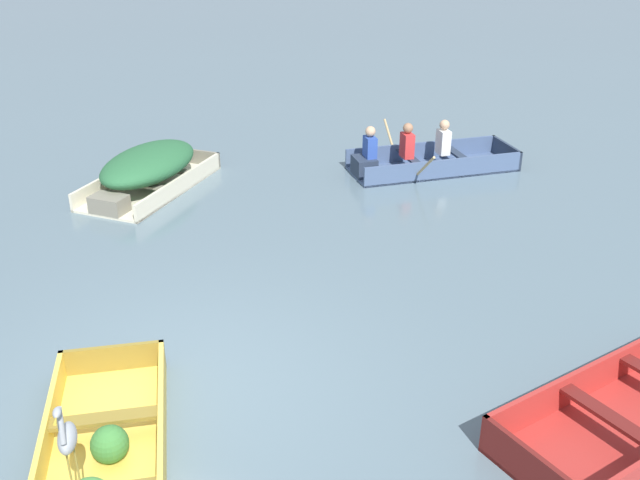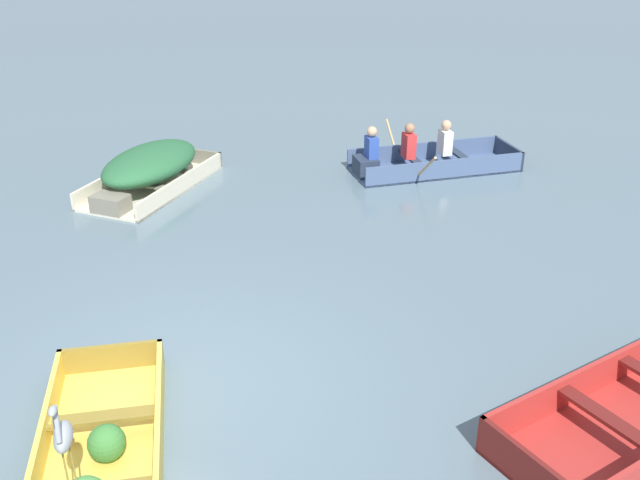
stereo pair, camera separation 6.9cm
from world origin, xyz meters
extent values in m
plane|color=slate|center=(0.00, 0.00, 0.00)|extent=(80.00, 80.00, 0.00)
cube|color=#E5BC47|center=(0.01, -1.26, 0.02)|extent=(2.53, 3.16, 0.04)
cube|color=#E5BC47|center=(0.43, -0.99, 0.17)|extent=(1.67, 2.62, 0.33)
cube|color=#E5BC47|center=(-0.42, -1.53, 0.17)|extent=(1.67, 2.62, 0.33)
cube|color=olive|center=(-0.80, 0.01, 0.17)|extent=(0.92, 0.61, 0.33)
cube|color=olive|center=(-0.24, -0.87, 0.25)|extent=(0.90, 0.65, 0.04)
sphere|color=#387533|center=(-0.03, -1.10, 0.21)|extent=(0.34, 0.34, 0.34)
cube|color=beige|center=(-3.35, 4.60, 0.02)|extent=(1.25, 2.65, 0.04)
cube|color=beige|center=(-2.75, 4.60, 0.15)|extent=(0.06, 2.65, 0.30)
cube|color=beige|center=(-3.95, 4.61, 0.15)|extent=(0.06, 2.65, 0.30)
cube|color=gray|center=(-3.35, 5.90, 0.15)|extent=(1.24, 0.05, 0.30)
cube|color=gray|center=(-3.35, 3.46, 0.17)|extent=(0.56, 0.36, 0.27)
cube|color=gray|center=(-3.35, 4.21, 0.23)|extent=(1.14, 0.16, 0.04)
cube|color=gray|center=(-3.35, 5.00, 0.23)|extent=(1.14, 0.16, 0.04)
ellipsoid|color=#286038|center=(-3.35, 4.60, 0.46)|extent=(1.19, 2.17, 0.52)
cube|color=#AD2D28|center=(4.32, 1.09, 0.02)|extent=(2.68, 3.09, 0.04)
cube|color=#AD2D28|center=(3.88, 1.41, 0.20)|extent=(1.80, 2.45, 0.40)
cube|color=maroon|center=(3.45, -0.10, 0.20)|extent=(0.95, 0.71, 0.40)
cube|color=maroon|center=(4.05, 0.73, 0.30)|extent=(0.94, 0.74, 0.04)
cube|color=#475B7F|center=(0.92, 7.26, 0.02)|extent=(3.04, 2.66, 0.04)
cube|color=#475B7F|center=(1.23, 6.86, 0.18)|extent=(2.43, 1.86, 0.36)
cube|color=#475B7F|center=(0.62, 7.66, 0.18)|extent=(2.43, 1.86, 0.36)
cube|color=#273246|center=(2.10, 8.16, 0.18)|extent=(0.68, 0.87, 0.36)
cube|color=#273246|center=(-0.13, 6.46, 0.20)|extent=(0.57, 0.60, 0.33)
cube|color=#273246|center=(0.56, 6.99, 0.27)|extent=(0.71, 0.86, 0.04)
cube|color=#273246|center=(1.28, 7.54, 0.27)|extent=(0.71, 0.86, 0.04)
cube|color=white|center=(1.06, 7.37, 0.51)|extent=(0.31, 0.33, 0.44)
sphere|color=tan|center=(1.06, 7.37, 0.83)|extent=(0.18, 0.18, 0.18)
cube|color=red|center=(0.50, 6.94, 0.51)|extent=(0.31, 0.33, 0.44)
sphere|color=#9E7051|center=(0.50, 6.94, 0.83)|extent=(0.18, 0.18, 0.18)
cube|color=#2D4CA5|center=(-0.06, 6.52, 0.51)|extent=(0.31, 0.33, 0.44)
sphere|color=tan|center=(-0.06, 6.52, 0.83)|extent=(0.18, 0.18, 0.18)
cylinder|color=tan|center=(1.01, 6.28, 0.41)|extent=(0.42, 0.54, 0.55)
cylinder|color=tan|center=(0.00, 7.60, 0.41)|extent=(0.42, 0.54, 0.55)
cylinder|color=olive|center=(0.20, -1.74, 0.61)|extent=(0.02, 0.02, 0.35)
cylinder|color=olive|center=(0.15, -1.77, 0.61)|extent=(0.02, 0.02, 0.35)
ellipsoid|color=#93999E|center=(0.17, -1.75, 0.88)|extent=(0.29, 0.34, 0.18)
cylinder|color=#93999E|center=(0.24, -1.85, 1.10)|extent=(0.10, 0.12, 0.28)
ellipsoid|color=#93999E|center=(0.26, -1.89, 1.25)|extent=(0.11, 0.12, 0.06)
cone|color=gold|center=(0.30, -1.95, 1.25)|extent=(0.07, 0.10, 0.02)
camera|label=1|loc=(3.42, -4.93, 4.54)|focal=40.00mm
camera|label=2|loc=(3.49, -4.91, 4.54)|focal=40.00mm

